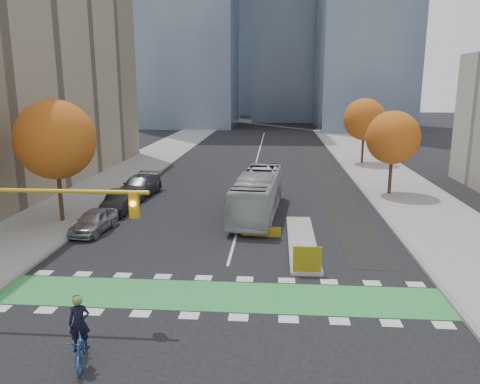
% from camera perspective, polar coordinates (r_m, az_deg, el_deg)
% --- Properties ---
extents(ground, '(300.00, 300.00, 0.00)m').
position_cam_1_polar(ground, '(19.83, -3.07, -14.39)').
color(ground, black).
rests_on(ground, ground).
extents(sidewalk_west, '(7.00, 120.00, 0.15)m').
position_cam_1_polar(sidewalk_west, '(41.69, -18.08, -0.24)').
color(sidewalk_west, gray).
rests_on(sidewalk_west, ground).
extents(sidewalk_east, '(7.00, 120.00, 0.15)m').
position_cam_1_polar(sidewalk_east, '(40.11, 20.41, -0.92)').
color(sidewalk_east, gray).
rests_on(sidewalk_east, ground).
extents(curb_west, '(0.30, 120.00, 0.16)m').
position_cam_1_polar(curb_west, '(40.48, -13.49, -0.34)').
color(curb_west, gray).
rests_on(curb_west, ground).
extents(curb_east, '(0.30, 120.00, 0.16)m').
position_cam_1_polar(curb_east, '(39.28, 15.50, -0.85)').
color(curb_east, gray).
rests_on(curb_east, ground).
extents(bike_crossing, '(20.00, 3.00, 0.01)m').
position_cam_1_polar(bike_crossing, '(21.16, -2.53, -12.52)').
color(bike_crossing, green).
rests_on(bike_crossing, ground).
extents(centre_line, '(0.15, 70.00, 0.01)m').
position_cam_1_polar(centre_line, '(58.23, 2.05, 3.90)').
color(centre_line, silver).
rests_on(centre_line, ground).
extents(bike_lane_paint, '(2.50, 50.00, 0.01)m').
position_cam_1_polar(bike_lane_paint, '(48.60, 10.41, 1.90)').
color(bike_lane_paint, black).
rests_on(bike_lane_paint, ground).
extents(median_island, '(1.60, 10.00, 0.16)m').
position_cam_1_polar(median_island, '(28.00, 7.55, -5.98)').
color(median_island, gray).
rests_on(median_island, ground).
extents(hazard_board, '(1.40, 0.12, 1.30)m').
position_cam_1_polar(hazard_board, '(23.25, 8.20, -8.12)').
color(hazard_board, yellow).
rests_on(hazard_board, median_island).
extents(tree_west, '(5.20, 5.20, 8.22)m').
position_cam_1_polar(tree_west, '(32.98, -21.57, 5.95)').
color(tree_west, '#332114').
rests_on(tree_west, ground).
extents(tree_east_near, '(4.40, 4.40, 7.08)m').
position_cam_1_polar(tree_east_near, '(40.84, 18.15, 6.32)').
color(tree_east_near, '#332114').
rests_on(tree_east_near, ground).
extents(tree_east_far, '(4.80, 4.80, 7.65)m').
position_cam_1_polar(tree_east_far, '(56.51, 14.92, 8.55)').
color(tree_east_far, '#332114').
rests_on(tree_east_far, ground).
extents(traffic_signal_west, '(8.53, 0.56, 5.20)m').
position_cam_1_polar(traffic_signal_west, '(20.49, -26.01, -2.72)').
color(traffic_signal_west, '#BF9914').
rests_on(traffic_signal_west, ground).
extents(cyclist, '(1.32, 2.23, 2.43)m').
position_cam_1_polar(cyclist, '(17.06, -18.83, -16.86)').
color(cyclist, navy).
rests_on(cyclist, ground).
extents(bus, '(3.52, 11.30, 3.10)m').
position_cam_1_polar(bus, '(33.26, 2.17, -0.22)').
color(bus, '#ACB1B3').
rests_on(bus, ground).
extents(parked_car_a, '(2.11, 4.44, 1.47)m').
position_cam_1_polar(parked_car_a, '(30.90, -17.40, -3.40)').
color(parked_car_a, '#9C9CA1').
rests_on(parked_car_a, ground).
extents(parked_car_b, '(1.79, 4.79, 1.56)m').
position_cam_1_polar(parked_car_b, '(35.41, -14.45, -1.09)').
color(parked_car_b, black).
rests_on(parked_car_b, ground).
extents(parked_car_c, '(2.99, 6.09, 1.70)m').
position_cam_1_polar(parked_car_c, '(40.03, -12.18, 0.72)').
color(parked_car_c, '#444549').
rests_on(parked_car_c, ground).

